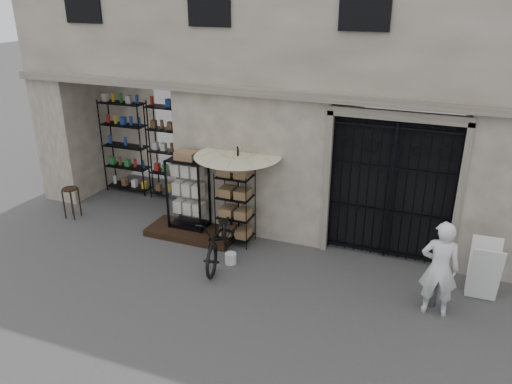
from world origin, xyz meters
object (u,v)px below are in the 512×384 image
at_px(white_bucket, 231,258).
at_px(bicycle, 221,260).
at_px(market_umbrella, 238,160).
at_px(wire_rack, 235,209).
at_px(easel_sign, 484,271).
at_px(wooden_stool, 72,202).
at_px(display_cabinet, 188,197).
at_px(shopkeeper, 432,312).
at_px(steel_bollard, 434,284).

bearing_deg(white_bucket, bicycle, 170.06).
bearing_deg(market_umbrella, wire_rack, -108.63).
bearing_deg(easel_sign, wooden_stool, 178.42).
bearing_deg(wooden_stool, display_cabinet, 6.45).
bearing_deg(white_bucket, market_umbrella, 103.63).
xyz_separation_m(market_umbrella, shopkeeper, (4.14, -1.20, -1.86)).
bearing_deg(easel_sign, market_umbrella, 173.70).
xyz_separation_m(white_bucket, steel_bollard, (3.87, -0.03, 0.33)).
height_order(wire_rack, easel_sign, wire_rack).
distance_m(market_umbrella, easel_sign, 5.08).
bearing_deg(market_umbrella, wooden_stool, -174.96).
distance_m(market_umbrella, wooden_stool, 4.47).
relative_size(market_umbrella, bicycle, 1.31).
bearing_deg(steel_bollard, bicycle, 178.96).
relative_size(wooden_stool, steel_bollard, 0.87).
bearing_deg(white_bucket, display_cabinet, 146.58).
height_order(display_cabinet, wire_rack, display_cabinet).
height_order(wire_rack, shopkeeper, wire_rack).
height_order(market_umbrella, wooden_stool, market_umbrella).
bearing_deg(steel_bollard, market_umbrella, 166.18).
bearing_deg(wooden_stool, shopkeeper, -5.70).
height_order(bicycle, easel_sign, easel_sign).
relative_size(wire_rack, easel_sign, 1.51).
bearing_deg(steel_bollard, display_cabinet, 169.53).
height_order(market_umbrella, white_bucket, market_umbrella).
relative_size(white_bucket, easel_sign, 0.21).
bearing_deg(bicycle, display_cabinet, 132.28).
distance_m(display_cabinet, easel_sign, 6.11).
bearing_deg(bicycle, wooden_stool, 161.59).
xyz_separation_m(display_cabinet, steel_bollard, (5.30, -0.98, -0.43)).
bearing_deg(display_cabinet, bicycle, -59.75).
relative_size(display_cabinet, easel_sign, 1.60).
xyz_separation_m(display_cabinet, shopkeeper, (5.33, -1.17, -0.87)).
xyz_separation_m(market_umbrella, easel_sign, (4.89, -0.44, -1.30)).
height_order(display_cabinet, wooden_stool, display_cabinet).
height_order(display_cabinet, shopkeeper, display_cabinet).
bearing_deg(shopkeeper, market_umbrella, -20.12).
bearing_deg(shopkeeper, wire_rack, -18.75).
distance_m(market_umbrella, white_bucket, 2.02).
height_order(white_bucket, shopkeeper, white_bucket).
bearing_deg(wire_rack, bicycle, -65.07).
height_order(white_bucket, wooden_stool, wooden_stool).
distance_m(white_bucket, wooden_stool, 4.49).
xyz_separation_m(display_cabinet, easel_sign, (6.09, -0.41, -0.31)).
height_order(bicycle, wooden_stool, bicycle).
xyz_separation_m(market_umbrella, wooden_stool, (-4.21, -0.37, -1.46)).
bearing_deg(wooden_stool, market_umbrella, 5.04).
bearing_deg(steel_bollard, wire_rack, 167.57).
height_order(white_bucket, steel_bollard, steel_bollard).
height_order(display_cabinet, easel_sign, display_cabinet).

